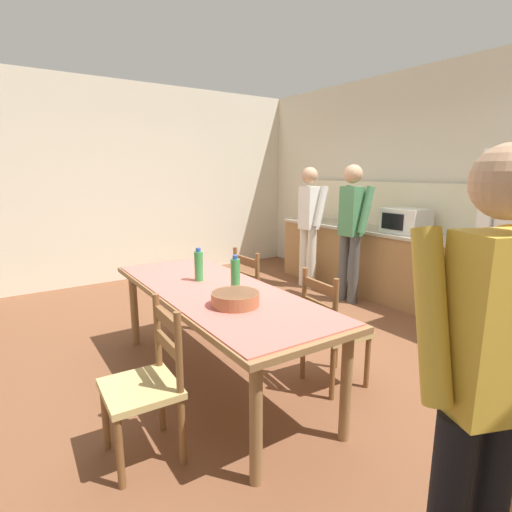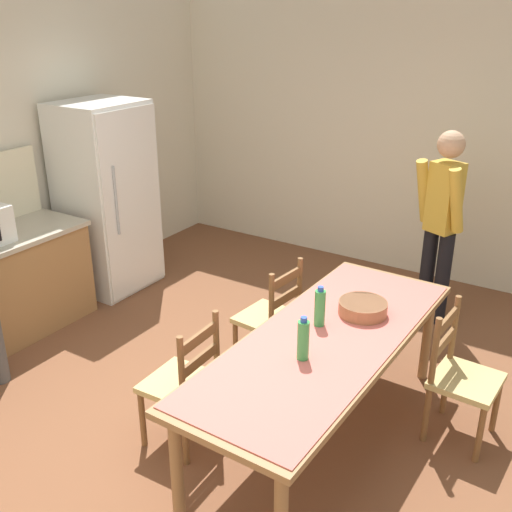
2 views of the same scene
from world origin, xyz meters
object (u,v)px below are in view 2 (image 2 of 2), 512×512
(chair_side_far_left, at_px, (184,383))
(chair_side_near_right, at_px, (461,377))
(chair_side_far_right, at_px, (271,318))
(bottle_near_centre, at_px, (303,340))
(serving_bowl, at_px, (363,307))
(person_by_table, at_px, (441,219))
(bottle_off_centre, at_px, (320,307))
(refrigerator, at_px, (107,198))
(dining_table, at_px, (325,347))

(chair_side_far_left, bearing_deg, chair_side_near_right, 122.83)
(chair_side_near_right, bearing_deg, chair_side_far_right, 92.01)
(bottle_near_centre, height_order, chair_side_far_left, bottle_near_centre)
(chair_side_near_right, bearing_deg, serving_bowl, 101.93)
(chair_side_far_right, xyz_separation_m, person_by_table, (1.46, -0.81, 0.52))
(bottle_near_centre, bearing_deg, chair_side_near_right, -42.93)
(bottle_off_centre, relative_size, person_by_table, 0.16)
(chair_side_far_left, height_order, person_by_table, person_by_table)
(chair_side_far_right, relative_size, chair_side_far_left, 1.00)
(refrigerator, height_order, dining_table, refrigerator)
(person_by_table, bearing_deg, chair_side_near_right, 45.06)
(bottle_off_centre, height_order, serving_bowl, bottle_off_centre)
(person_by_table, bearing_deg, dining_table, 19.28)
(refrigerator, bearing_deg, bottle_near_centre, -114.24)
(bottle_off_centre, distance_m, chair_side_far_right, 0.85)
(refrigerator, height_order, person_by_table, refrigerator)
(chair_side_far_left, bearing_deg, serving_bowl, 136.65)
(bottle_near_centre, relative_size, person_by_table, 0.16)
(refrigerator, bearing_deg, chair_side_far_left, -125.13)
(dining_table, xyz_separation_m, bottle_near_centre, (-0.29, 0.01, 0.20))
(chair_side_far_left, bearing_deg, dining_table, 122.75)
(bottle_off_centre, relative_size, chair_side_near_right, 0.30)
(serving_bowl, relative_size, person_by_table, 0.19)
(refrigerator, relative_size, chair_side_far_right, 2.02)
(bottle_off_centre, bearing_deg, dining_table, -138.41)
(bottle_off_centre, height_order, person_by_table, person_by_table)
(chair_side_far_right, bearing_deg, person_by_table, 156.23)
(chair_side_far_right, bearing_deg, refrigerator, -97.02)
(refrigerator, height_order, chair_side_near_right, refrigerator)
(chair_side_near_right, height_order, person_by_table, person_by_table)
(chair_side_far_right, distance_m, chair_side_near_right, 1.44)
(bottle_near_centre, distance_m, person_by_table, 2.28)
(bottle_near_centre, relative_size, chair_side_far_left, 0.30)
(bottle_near_centre, bearing_deg, dining_table, -1.23)
(chair_side_near_right, bearing_deg, person_by_table, 25.93)
(bottle_off_centre, distance_m, chair_side_near_right, 1.02)
(chair_side_near_right, bearing_deg, bottle_off_centre, 117.93)
(refrigerator, bearing_deg, dining_table, -109.22)
(dining_table, relative_size, bottle_off_centre, 8.58)
(bottle_near_centre, xyz_separation_m, bottle_off_centre, (0.40, 0.10, 0.00))
(serving_bowl, xyz_separation_m, chair_side_far_right, (0.13, 0.78, -0.37))
(dining_table, bearing_deg, bottle_near_centre, 178.77)
(serving_bowl, xyz_separation_m, chair_side_far_left, (-0.90, 0.80, -0.37))
(bottle_near_centre, relative_size, chair_side_far_right, 0.30)
(chair_side_far_right, relative_size, chair_side_near_right, 1.00)
(serving_bowl, bearing_deg, person_by_table, -1.07)
(refrigerator, distance_m, chair_side_far_right, 2.25)
(serving_bowl, bearing_deg, chair_side_far_left, 138.34)
(bottle_near_centre, height_order, person_by_table, person_by_table)
(chair_side_far_left, bearing_deg, refrigerator, -126.82)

